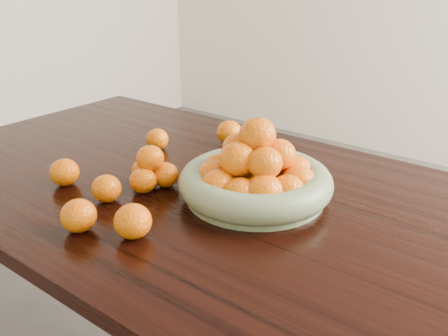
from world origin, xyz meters
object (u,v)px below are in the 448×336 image
Objects in this scene: orange_pyramid at (151,171)px; loose_orange_0 at (64,172)px; fruit_bowl at (256,176)px; dining_table at (230,226)px.

orange_pyramid reaches higher than loose_orange_0.
orange_pyramid is (-0.25, -0.11, -0.01)m from fruit_bowl.
dining_table is 14.96× the size of orange_pyramid.
orange_pyramid is 1.72× the size of loose_orange_0.
dining_table is 0.16m from fruit_bowl.
fruit_bowl reaches higher than dining_table.
orange_pyramid is 0.23m from loose_orange_0.
loose_orange_0 is (-0.44, -0.25, -0.02)m from fruit_bowl.
orange_pyramid is at bearing 35.09° from loose_orange_0.
loose_orange_0 is at bearing -144.91° from orange_pyramid.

